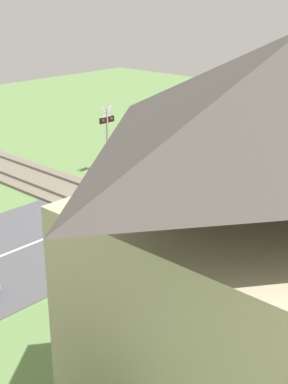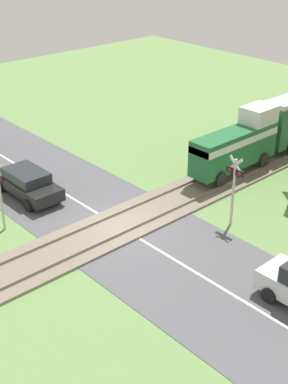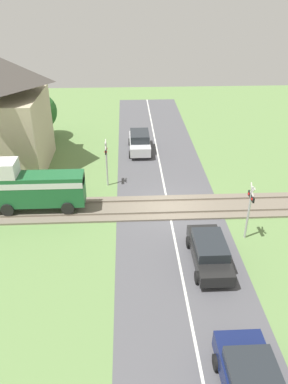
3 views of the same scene
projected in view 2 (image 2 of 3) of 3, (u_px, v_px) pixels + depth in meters
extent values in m
plane|color=#66894C|center=(119.00, 226.00, 23.76)|extent=(60.00, 60.00, 0.00)
cube|color=#515156|center=(119.00, 226.00, 23.75)|extent=(48.00, 6.40, 0.02)
cube|color=silver|center=(119.00, 226.00, 23.75)|extent=(48.00, 0.12, 0.00)
cube|color=#756B5B|center=(119.00, 225.00, 23.73)|extent=(2.80, 48.00, 0.12)
cube|color=slate|center=(108.00, 217.00, 24.15)|extent=(0.10, 48.00, 0.12)
cube|color=slate|center=(129.00, 229.00, 23.20)|extent=(0.10, 48.00, 0.12)
cube|color=#1E6033|center=(234.00, 148.00, 27.68)|extent=(1.35, 5.48, 1.90)
cube|color=silver|center=(235.00, 139.00, 27.44)|extent=(1.37, 5.48, 0.36)
cube|color=silver|center=(259.00, 114.00, 28.14)|extent=(1.35, 1.75, 0.90)
cylinder|color=black|center=(200.00, 170.00, 27.55)|extent=(0.14, 0.76, 0.76)
cylinder|color=black|center=(221.00, 179.00, 26.60)|extent=(0.14, 0.76, 0.76)
cylinder|color=black|center=(243.00, 152.00, 29.63)|extent=(0.14, 0.76, 0.76)
cylinder|color=black|center=(264.00, 160.00, 28.69)|extent=(0.14, 0.76, 0.76)
cylinder|color=black|center=(270.00, 141.00, 31.14)|extent=(0.14, 0.76, 0.76)
cube|color=black|center=(28.00, 185.00, 26.06)|extent=(4.14, 1.61, 0.59)
cube|color=#23282D|center=(26.00, 175.00, 25.81)|extent=(2.28, 1.48, 0.49)
cylinder|color=black|center=(57.00, 195.00, 25.79)|extent=(0.60, 0.18, 0.60)
cylinder|color=black|center=(28.00, 206.00, 24.83)|extent=(0.60, 0.18, 0.60)
cylinder|color=black|center=(28.00, 177.00, 27.56)|extent=(0.60, 0.18, 0.60)
cylinder|color=black|center=(0.00, 186.00, 26.60)|extent=(0.60, 0.18, 0.60)
cylinder|color=black|center=(269.00, 295.00, 18.98)|extent=(0.60, 0.18, 0.60)
cylinder|color=#B7B7B7|center=(1.00, 197.00, 22.83)|extent=(0.12, 0.12, 3.18)
sphere|color=red|center=(1.00, 178.00, 22.18)|extent=(0.18, 0.18, 0.18)
cylinder|color=#B7B7B7|center=(233.00, 193.00, 23.22)|extent=(0.12, 0.12, 3.18)
cube|color=black|center=(235.00, 171.00, 22.75)|extent=(0.90, 0.08, 0.28)
sphere|color=red|center=(240.00, 173.00, 22.57)|extent=(0.18, 0.18, 0.18)
sphere|color=red|center=(230.00, 169.00, 22.93)|extent=(0.18, 0.18, 0.18)
cube|color=silver|center=(236.00, 165.00, 22.60)|extent=(0.72, 0.04, 0.72)
cube|color=silver|center=(236.00, 165.00, 22.60)|extent=(0.72, 0.04, 0.72)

